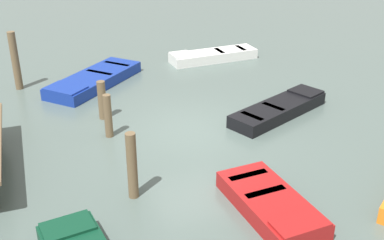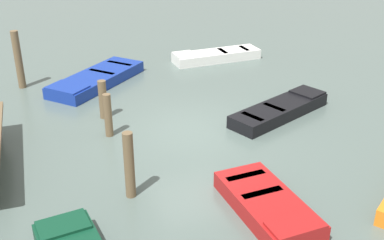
# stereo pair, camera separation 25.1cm
# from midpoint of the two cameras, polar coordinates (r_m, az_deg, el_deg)

# --- Properties ---
(ground_plane) EXTENTS (80.00, 80.00, 0.00)m
(ground_plane) POSITION_cam_midpoint_polar(r_m,az_deg,el_deg) (14.35, 0.50, -1.27)
(ground_plane) COLOR #4C5B56
(rowboat_blue) EXTENTS (3.81, 4.09, 0.46)m
(rowboat_blue) POSITION_cam_midpoint_polar(r_m,az_deg,el_deg) (18.17, -11.00, 4.85)
(rowboat_blue) COLOR navy
(rowboat_blue) RESTS_ON ground_plane
(rowboat_red) EXTENTS (2.85, 1.34, 0.46)m
(rowboat_red) POSITION_cam_midpoint_polar(r_m,az_deg,el_deg) (10.85, 9.67, -9.98)
(rowboat_red) COLOR maroon
(rowboat_red) RESTS_ON ground_plane
(rowboat_black) EXTENTS (2.33, 3.91, 0.46)m
(rowboat_black) POSITION_cam_midpoint_polar(r_m,az_deg,el_deg) (15.52, 10.98, 1.24)
(rowboat_black) COLOR black
(rowboat_black) RESTS_ON ground_plane
(rowboat_white) EXTENTS (1.07, 3.77, 0.46)m
(rowboat_white) POSITION_cam_midpoint_polar(r_m,az_deg,el_deg) (20.60, 3.23, 7.71)
(rowboat_white) COLOR silver
(rowboat_white) RESTS_ON ground_plane
(mooring_piling_far_right) EXTENTS (0.27, 0.27, 2.13)m
(mooring_piling_far_right) POSITION_cam_midpoint_polar(r_m,az_deg,el_deg) (18.33, -19.72, 6.80)
(mooring_piling_far_right) COLOR brown
(mooring_piling_far_right) RESTS_ON ground_plane
(mooring_piling_mid_left) EXTENTS (0.26, 0.26, 1.25)m
(mooring_piling_mid_left) POSITION_cam_midpoint_polar(r_m,az_deg,el_deg) (15.17, -10.16, 2.43)
(mooring_piling_mid_left) COLOR brown
(mooring_piling_mid_left) RESTS_ON ground_plane
(mooring_piling_near_right) EXTENTS (0.24, 0.24, 1.67)m
(mooring_piling_near_right) POSITION_cam_midpoint_polar(r_m,az_deg,el_deg) (11.00, -6.88, -5.41)
(mooring_piling_near_right) COLOR brown
(mooring_piling_near_right) RESTS_ON ground_plane
(mooring_piling_near_left) EXTENTS (0.23, 0.23, 1.32)m
(mooring_piling_near_left) POSITION_cam_midpoint_polar(r_m,az_deg,el_deg) (13.96, -9.52, 0.56)
(mooring_piling_near_left) COLOR brown
(mooring_piling_near_left) RESTS_ON ground_plane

